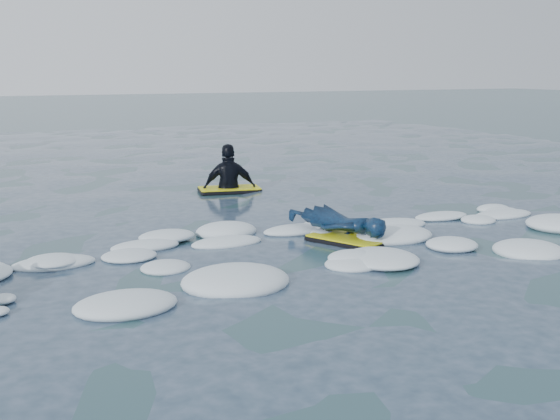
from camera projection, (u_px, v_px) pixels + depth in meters
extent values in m
plane|color=#19363E|center=(278.00, 272.00, 8.34)|extent=(120.00, 120.00, 0.00)
cube|color=black|center=(348.00, 240.00, 9.75)|extent=(1.03, 1.25, 0.06)
cube|color=yellow|center=(348.00, 237.00, 9.74)|extent=(1.00, 1.22, 0.02)
imported|color=#0B2C50|center=(339.00, 222.00, 9.93)|extent=(1.06, 1.75, 0.39)
cube|color=black|center=(229.00, 190.00, 13.76)|extent=(1.30, 0.88, 0.06)
cube|color=yellow|center=(229.00, 188.00, 13.76)|extent=(1.27, 0.85, 0.02)
imported|color=black|center=(229.00, 190.00, 13.76)|extent=(1.13, 0.71, 1.80)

